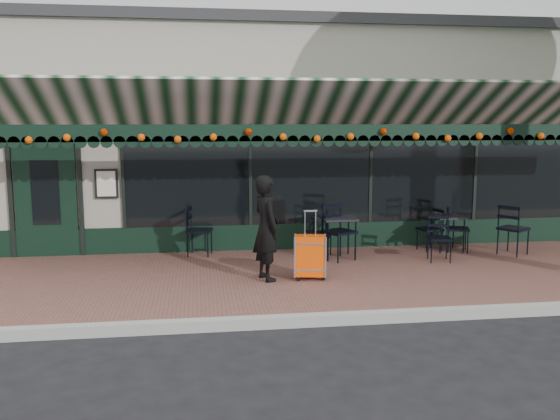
{
  "coord_description": "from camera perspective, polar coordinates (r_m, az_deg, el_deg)",
  "views": [
    {
      "loc": [
        -2.01,
        -7.4,
        2.64
      ],
      "look_at": [
        -0.75,
        1.6,
        1.29
      ],
      "focal_mm": 38.0,
      "sensor_mm": 36.0,
      "label": 1
    }
  ],
  "objects": [
    {
      "name": "woman",
      "position": [
        9.34,
        -1.34,
        -1.74
      ],
      "size": [
        0.56,
        0.7,
        1.67
      ],
      "primitive_type": "imported",
      "rotation": [
        0.0,
        0.0,
        1.88
      ],
      "color": "black",
      "rests_on": "sidewalk"
    },
    {
      "name": "chair_b_right",
      "position": [
        11.04,
        3.95,
        -2.48
      ],
      "size": [
        0.51,
        0.51,
        0.79
      ],
      "primitive_type": null,
      "rotation": [
        0.0,
        0.0,
        1.2
      ],
      "color": "black",
      "rests_on": "sidewalk"
    },
    {
      "name": "chair_solo",
      "position": [
        11.23,
        -7.75,
        -2.01
      ],
      "size": [
        0.55,
        0.55,
        0.92
      ],
      "primitive_type": null,
      "rotation": [
        0.0,
        0.0,
        1.36
      ],
      "color": "black",
      "rests_on": "sidewalk"
    },
    {
      "name": "curb",
      "position": [
        8.01,
        7.13,
        -10.28
      ],
      "size": [
        18.0,
        0.16,
        0.15
      ],
      "primitive_type": "cube",
      "color": "#9E9E99",
      "rests_on": "ground"
    },
    {
      "name": "chair_a_extra",
      "position": [
        12.04,
        21.55,
        -1.73
      ],
      "size": [
        0.67,
        0.67,
        0.97
      ],
      "primitive_type": null,
      "rotation": [
        0.0,
        0.0,
        2.14
      ],
      "color": "black",
      "rests_on": "sidewalk"
    },
    {
      "name": "cafe_table_b",
      "position": [
        10.95,
        5.67,
        -1.09
      ],
      "size": [
        0.61,
        0.61,
        0.76
      ],
      "color": "black",
      "rests_on": "sidewalk"
    },
    {
      "name": "chair_a_front",
      "position": [
        11.04,
        15.1,
        -2.7
      ],
      "size": [
        0.48,
        0.48,
        0.82
      ],
      "primitive_type": null,
      "rotation": [
        0.0,
        0.0,
        -0.2
      ],
      "color": "black",
      "rests_on": "sidewalk"
    },
    {
      "name": "chair_b_front",
      "position": [
        10.81,
        5.74,
        -2.16
      ],
      "size": [
        0.68,
        0.68,
        1.01
      ],
      "primitive_type": null,
      "rotation": [
        0.0,
        0.0,
        0.47
      ],
      "color": "black",
      "rests_on": "sidewalk"
    },
    {
      "name": "cafe_table_a",
      "position": [
        11.95,
        15.85,
        -0.86
      ],
      "size": [
        0.56,
        0.56,
        0.69
      ],
      "color": "black",
      "rests_on": "sidewalk"
    },
    {
      "name": "suitcase",
      "position": [
        9.46,
        2.9,
        -4.49
      ],
      "size": [
        0.52,
        0.35,
        1.11
      ],
      "rotation": [
        0.0,
        0.0,
        -0.17
      ],
      "color": "#FB4C07",
      "rests_on": "sidewalk"
    },
    {
      "name": "sidewalk",
      "position": [
        9.95,
        4.0,
        -6.5
      ],
      "size": [
        18.0,
        4.0,
        0.15
      ],
      "primitive_type": "cube",
      "color": "brown",
      "rests_on": "ground"
    },
    {
      "name": "chair_a_right",
      "position": [
        11.95,
        16.71,
        -1.79
      ],
      "size": [
        0.56,
        0.56,
        0.87
      ],
      "primitive_type": null,
      "rotation": [
        0.0,
        0.0,
        1.24
      ],
      "color": "black",
      "rests_on": "sidewalk"
    },
    {
      "name": "restaurant_building",
      "position": [
        15.37,
        -0.45,
        7.1
      ],
      "size": [
        12.0,
        9.6,
        4.5
      ],
      "color": "gray",
      "rests_on": "ground"
    },
    {
      "name": "chair_a_left",
      "position": [
        11.9,
        14.22,
        -1.84
      ],
      "size": [
        0.49,
        0.49,
        0.83
      ],
      "primitive_type": null,
      "rotation": [
        0.0,
        0.0,
        -1.38
      ],
      "color": "black",
      "rests_on": "sidewalk"
    },
    {
      "name": "ground",
      "position": [
        8.11,
        6.97,
        -10.6
      ],
      "size": [
        80.0,
        80.0,
        0.0
      ],
      "primitive_type": "plane",
      "color": "black",
      "rests_on": "ground"
    },
    {
      "name": "chair_b_left",
      "position": [
        11.0,
        3.48,
        -2.31
      ],
      "size": [
        0.54,
        0.54,
        0.87
      ],
      "primitive_type": null,
      "rotation": [
        0.0,
        0.0,
        -1.85
      ],
      "color": "black",
      "rests_on": "sidewalk"
    }
  ]
}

